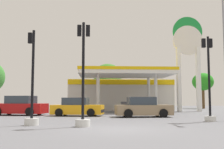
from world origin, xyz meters
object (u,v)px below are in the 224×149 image
Objects in this scene: traffic_signal_0 at (32,99)px; tree_1 at (108,76)px; car_3 at (77,108)px; car_2 at (143,108)px; traffic_signal_1 at (209,89)px; traffic_signal_2 at (83,92)px; tree_2 at (203,82)px; station_pole_sign at (188,52)px; car_1 at (20,106)px.

tree_1 is (5.32, 27.71, 3.63)m from traffic_signal_0.
car_2 is at bearing -18.01° from car_3.
traffic_signal_2 is at bearing -159.89° from traffic_signal_1.
car_3 is at bearing -135.34° from tree_2.
station_pole_sign is at bearing -54.29° from tree_1.
tree_1 is at bearing 94.64° from car_2.
station_pole_sign is 15.43m from car_3.
station_pole_sign is 15.01m from traffic_signal_1.
traffic_signal_0 is 10.58m from traffic_signal_1.
car_3 is at bearing 77.00° from traffic_signal_0.
traffic_signal_0 is 0.74× the size of tree_1.
car_3 is at bearing 161.99° from car_2.
traffic_signal_1 reaches higher than car_3.
car_1 is 0.93× the size of tree_2.
station_pole_sign is at bearing 56.01° from traffic_signal_2.
tree_1 is (8.47, 18.06, 4.26)m from car_1.
station_pole_sign reaches higher than car_3.
tree_2 is at bearing 57.60° from traffic_signal_2.
tree_1 reaches higher than traffic_signal_1.
tree_2 is at bearing 68.91° from traffic_signal_1.
car_2 reaches higher than car_3.
traffic_signal_1 is at bearing -29.66° from car_1.
tree_1 reaches higher than traffic_signal_2.
car_1 is at bearing -144.86° from tree_2.
car_1 is 15.63m from traffic_signal_1.
traffic_signal_2 is at bearing -120.39° from car_2.
tree_1 is (3.43, 19.52, 4.33)m from car_3.
car_3 is at bearing 143.65° from traffic_signal_1.
traffic_signal_2 is (-7.67, -2.81, -0.27)m from traffic_signal_1.
tree_1 reaches higher than car_2.
tree_2 reaches higher than car_3.
car_2 is at bearing 126.15° from traffic_signal_1.
traffic_signal_1 is at bearing -78.88° from tree_1.
tree_1 is (2.61, 28.58, 3.27)m from traffic_signal_2.
traffic_signal_1 is at bearing -104.35° from station_pole_sign.
car_1 is 0.98× the size of traffic_signal_0.
car_2 is 21.70m from tree_1.
tree_2 is (22.67, 15.96, 3.20)m from car_1.
station_pole_sign is 1.59× the size of tree_1.
station_pole_sign reaches higher than tree_1.
car_1 is at bearing 108.10° from traffic_signal_0.
car_3 is 10.63m from traffic_signal_1.
station_pole_sign is at bearing 53.33° from car_2.
tree_2 is (12.47, 19.09, 3.25)m from car_2.
traffic_signal_2 is at bearing -122.40° from tree_2.
traffic_signal_1 reaches higher than traffic_signal_2.
tree_2 reaches higher than traffic_signal_0.
traffic_signal_0 is 0.96× the size of traffic_signal_2.
car_1 is 0.94× the size of traffic_signal_2.
traffic_signal_1 is 25.44m from tree_2.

